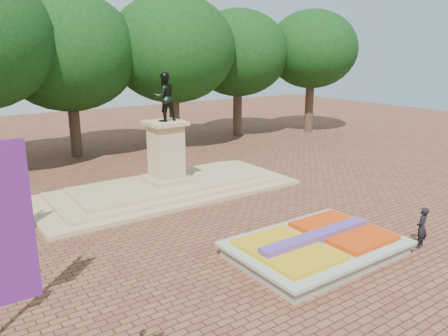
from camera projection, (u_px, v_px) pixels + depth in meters
The scene contains 5 objects.
ground at pixel (261, 243), 17.47m from camera, with size 90.00×90.00×0.00m, color brown.
flower_bed at pixel (316, 246), 16.35m from camera, with size 6.30×4.30×0.91m.
monument at pixel (167, 177), 23.58m from camera, with size 14.00×6.00×6.40m.
tree_row_back at pixel (128, 62), 31.29m from camera, with size 44.80×8.80×10.43m.
pedestrian at pixel (422, 228), 16.95m from camera, with size 0.60×0.39×1.63m, color black.
Camera 1 is at (-10.41, -12.35, 7.45)m, focal length 35.00 mm.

